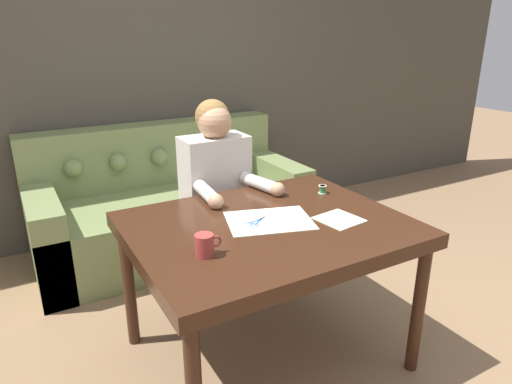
{
  "coord_description": "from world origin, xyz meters",
  "views": [
    {
      "loc": [
        -1.09,
        -1.52,
        1.59
      ],
      "look_at": [
        -0.06,
        0.29,
        0.84
      ],
      "focal_mm": 32.0,
      "sensor_mm": 36.0,
      "label": 1
    }
  ],
  "objects_px": {
    "mug": "(205,245)",
    "thread_spool": "(322,189)",
    "dining_table": "(268,236)",
    "person": "(217,203)",
    "scissors": "(259,221)",
    "couch": "(170,208)"
  },
  "relations": [
    {
      "from": "scissors",
      "to": "mug",
      "type": "xyz_separation_m",
      "value": [
        -0.35,
        -0.19,
        0.04
      ]
    },
    {
      "from": "dining_table",
      "to": "couch",
      "type": "height_order",
      "value": "couch"
    },
    {
      "from": "couch",
      "to": "scissors",
      "type": "relative_size",
      "value": 8.04
    },
    {
      "from": "person",
      "to": "scissors",
      "type": "xyz_separation_m",
      "value": [
        -0.07,
        -0.63,
        0.13
      ]
    },
    {
      "from": "couch",
      "to": "thread_spool",
      "type": "xyz_separation_m",
      "value": [
        0.46,
        -1.26,
        0.45
      ]
    },
    {
      "from": "mug",
      "to": "thread_spool",
      "type": "height_order",
      "value": "mug"
    },
    {
      "from": "dining_table",
      "to": "person",
      "type": "xyz_separation_m",
      "value": [
        0.04,
        0.66,
        -0.06
      ]
    },
    {
      "from": "person",
      "to": "mug",
      "type": "relative_size",
      "value": 10.81
    },
    {
      "from": "person",
      "to": "scissors",
      "type": "height_order",
      "value": "person"
    },
    {
      "from": "dining_table",
      "to": "thread_spool",
      "type": "distance_m",
      "value": 0.51
    },
    {
      "from": "dining_table",
      "to": "mug",
      "type": "bearing_deg",
      "value": -157.98
    },
    {
      "from": "mug",
      "to": "person",
      "type": "bearing_deg",
      "value": 62.49
    },
    {
      "from": "person",
      "to": "thread_spool",
      "type": "relative_size",
      "value": 27.14
    },
    {
      "from": "dining_table",
      "to": "scissors",
      "type": "bearing_deg",
      "value": 132.15
    },
    {
      "from": "scissors",
      "to": "thread_spool",
      "type": "bearing_deg",
      "value": 18.18
    },
    {
      "from": "dining_table",
      "to": "mug",
      "type": "distance_m",
      "value": 0.43
    },
    {
      "from": "scissors",
      "to": "dining_table",
      "type": "bearing_deg",
      "value": -47.85
    },
    {
      "from": "couch",
      "to": "mug",
      "type": "relative_size",
      "value": 17.24
    },
    {
      "from": "dining_table",
      "to": "mug",
      "type": "height_order",
      "value": "mug"
    },
    {
      "from": "dining_table",
      "to": "person",
      "type": "height_order",
      "value": "person"
    },
    {
      "from": "dining_table",
      "to": "thread_spool",
      "type": "xyz_separation_m",
      "value": [
        0.46,
        0.2,
        0.09
      ]
    },
    {
      "from": "dining_table",
      "to": "couch",
      "type": "relative_size",
      "value": 0.64
    }
  ]
}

